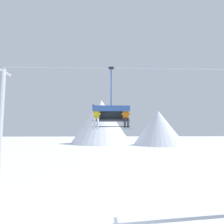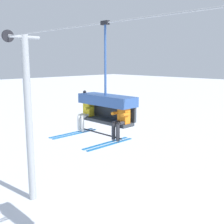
# 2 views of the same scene
# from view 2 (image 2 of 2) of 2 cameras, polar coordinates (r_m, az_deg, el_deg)

# --- Properties ---
(lift_tower_near) EXTENTS (0.36, 1.88, 8.56)m
(lift_tower_near) POSITION_cam_2_polar(r_m,az_deg,el_deg) (14.60, -16.66, -0.83)
(lift_tower_near) COLOR #9EA3A8
(lift_tower_near) RESTS_ON ground_plane
(lift_cable) EXTENTS (16.88, 0.05, 0.05)m
(lift_cable) POSITION_cam_2_polar(r_m,az_deg,el_deg) (7.98, 3.84, 18.28)
(lift_cable) COLOR #9EA3A8
(chairlift_chair) EXTENTS (2.01, 0.74, 3.37)m
(chairlift_chair) POSITION_cam_2_polar(r_m,az_deg,el_deg) (8.76, -0.99, 1.70)
(chairlift_chair) COLOR #33383D
(skier_yellow) EXTENTS (0.48, 1.70, 1.34)m
(skier_yellow) POSITION_cam_2_polar(r_m,az_deg,el_deg) (9.26, -5.37, 0.26)
(skier_yellow) COLOR yellow
(skier_orange) EXTENTS (0.46, 1.70, 1.23)m
(skier_orange) POSITION_cam_2_polar(r_m,az_deg,el_deg) (8.11, 1.80, -1.30)
(skier_orange) COLOR orange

